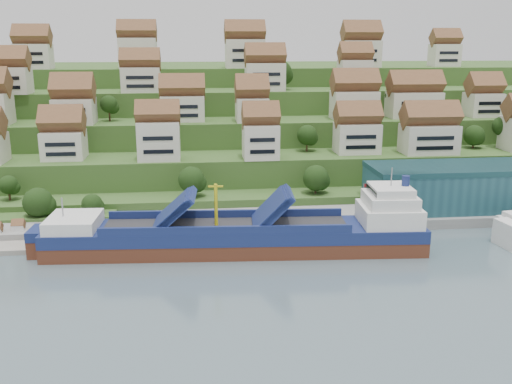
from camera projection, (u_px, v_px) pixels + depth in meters
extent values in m
plane|color=slate|center=(287.00, 249.00, 112.21)|extent=(300.00, 300.00, 0.00)
cube|color=gray|center=(364.00, 217.00, 128.46)|extent=(180.00, 14.00, 2.20)
cube|color=gray|center=(0.00, 237.00, 117.44)|extent=(45.00, 20.00, 1.00)
cube|color=#2D4C1E|center=(246.00, 155.00, 194.32)|extent=(260.00, 128.00, 4.00)
cube|color=#2D4C1E|center=(245.00, 142.00, 198.23)|extent=(260.00, 118.00, 11.00)
cube|color=#2D4C1E|center=(243.00, 129.00, 205.02)|extent=(260.00, 102.00, 18.00)
cube|color=#2D4C1E|center=(241.00, 116.00, 211.82)|extent=(260.00, 86.00, 25.00)
cube|color=#2D4C1E|center=(239.00, 106.00, 219.70)|extent=(260.00, 68.00, 31.00)
cube|color=silver|center=(64.00, 145.00, 142.35)|extent=(10.14, 8.57, 6.96)
cube|color=silver|center=(159.00, 141.00, 140.63)|extent=(10.29, 7.03, 9.57)
cube|color=silver|center=(261.00, 141.00, 142.48)|extent=(8.73, 7.62, 8.57)
cube|color=silver|center=(357.00, 138.00, 149.80)|extent=(11.22, 7.73, 7.78)
cube|color=silver|center=(429.00, 139.00, 149.29)|extent=(14.02, 8.26, 7.50)
cube|color=silver|center=(75.00, 111.00, 153.06)|extent=(10.62, 8.98, 6.78)
cube|color=silver|center=(183.00, 108.00, 158.52)|extent=(11.98, 7.90, 6.99)
cube|color=silver|center=(252.00, 110.00, 157.57)|extent=(8.68, 8.56, 6.49)
cube|color=silver|center=(354.00, 105.00, 162.32)|extent=(12.56, 8.36, 7.89)
cube|color=silver|center=(414.00, 105.00, 165.84)|extent=(14.95, 8.18, 7.33)
cube|color=silver|center=(483.00, 105.00, 168.06)|extent=(9.49, 8.04, 6.86)
cube|color=silver|center=(9.00, 81.00, 161.96)|extent=(11.52, 7.86, 7.46)
cube|color=silver|center=(141.00, 80.00, 167.65)|extent=(11.19, 7.30, 7.19)
cube|color=silver|center=(265.00, 77.00, 172.51)|extent=(11.66, 7.79, 8.23)
cube|color=silver|center=(354.00, 75.00, 175.93)|extent=(9.64, 7.14, 9.03)
cube|color=silver|center=(34.00, 56.00, 181.37)|extent=(10.93, 8.03, 7.74)
cube|color=silver|center=(138.00, 53.00, 183.98)|extent=(11.90, 7.51, 9.61)
cube|color=silver|center=(245.00, 54.00, 188.04)|extent=(12.65, 8.15, 9.18)
cube|color=silver|center=(360.00, 54.00, 193.38)|extent=(12.40, 8.73, 8.81)
cube|color=silver|center=(444.00, 55.00, 200.02)|extent=(9.55, 7.05, 7.60)
ellipsoid|color=#1E3B13|center=(8.00, 185.00, 130.65)|extent=(4.33, 4.33, 4.33)
ellipsoid|color=#1E3B13|center=(316.00, 178.00, 136.48)|extent=(6.24, 6.24, 6.24)
ellipsoid|color=#1E3B13|center=(191.00, 180.00, 133.40)|extent=(6.20, 6.20, 6.20)
ellipsoid|color=#1E3B13|center=(474.00, 135.00, 156.15)|extent=(5.61, 5.61, 5.61)
ellipsoid|color=#1E3B13|center=(502.00, 126.00, 156.36)|extent=(5.45, 5.45, 5.45)
ellipsoid|color=#1E3B13|center=(307.00, 135.00, 151.52)|extent=(5.39, 5.39, 5.39)
ellipsoid|color=#1E3B13|center=(393.00, 95.00, 167.90)|extent=(4.86, 4.86, 4.86)
ellipsoid|color=#1E3B13|center=(70.00, 105.00, 158.03)|extent=(5.25, 5.25, 5.25)
ellipsoid|color=#1E3B13|center=(109.00, 104.00, 157.75)|extent=(4.80, 4.80, 4.80)
ellipsoid|color=#1E3B13|center=(280.00, 72.00, 175.79)|extent=(7.21, 7.21, 7.21)
ellipsoid|color=#1E3B13|center=(364.00, 74.00, 181.54)|extent=(4.82, 4.82, 4.82)
ellipsoid|color=#1E3B13|center=(368.00, 76.00, 179.90)|extent=(5.47, 5.47, 5.47)
ellipsoid|color=#1E3B13|center=(38.00, 203.00, 123.50)|extent=(6.50, 6.50, 6.50)
ellipsoid|color=#1E3B13|center=(92.00, 204.00, 124.90)|extent=(4.59, 4.59, 4.59)
cube|color=#204E58|center=(497.00, 185.00, 132.23)|extent=(60.00, 15.00, 10.00)
cylinder|color=gray|center=(363.00, 202.00, 122.14)|extent=(0.16, 0.16, 8.00)
cube|color=maroon|center=(367.00, 186.00, 121.28)|extent=(1.20, 0.05, 0.80)
cube|color=white|center=(19.00, 230.00, 116.97)|extent=(2.40, 2.20, 2.20)
cube|color=#582B1A|center=(236.00, 246.00, 110.68)|extent=(73.18, 15.80, 4.65)
cube|color=navy|center=(236.00, 231.00, 109.91)|extent=(73.19, 15.91, 2.42)
cube|color=white|center=(74.00, 222.00, 107.94)|extent=(9.97, 11.19, 2.42)
cube|color=#262628|center=(226.00, 226.00, 109.52)|extent=(47.06, 12.46, 0.28)
cube|color=navy|center=(172.00, 211.00, 108.25)|extent=(7.62, 10.70, 6.44)
cube|color=navy|center=(270.00, 209.00, 109.08)|extent=(7.27, 10.68, 6.80)
cylinder|color=yellow|center=(216.00, 205.00, 108.39)|extent=(0.69, 0.69, 8.38)
cube|color=white|center=(389.00, 215.00, 110.48)|extent=(11.83, 11.31, 3.72)
cube|color=white|center=(390.00, 200.00, 109.72)|extent=(9.90, 10.07, 2.33)
cube|color=white|center=(391.00, 190.00, 109.22)|extent=(7.97, 8.84, 1.68)
cylinder|color=navy|center=(406.00, 181.00, 108.89)|extent=(1.58, 1.58, 2.05)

